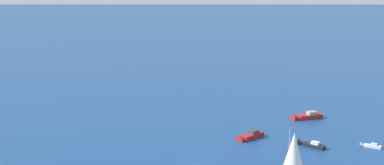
% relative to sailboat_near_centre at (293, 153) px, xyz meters
% --- Properties ---
extents(sailboat_near_centre, '(9.37, 6.21, 11.64)m').
position_rel_sailboat_near_centre_xyz_m(sailboat_near_centre, '(0.00, 0.00, 0.00)').
color(sailboat_near_centre, gold).
rests_on(sailboat_near_centre, ground_plane).
extents(motorboat_inshore, '(7.32, 6.40, 2.25)m').
position_rel_sailboat_near_centre_xyz_m(motorboat_inshore, '(-8.38, -20.08, -4.70)').
color(motorboat_inshore, black).
rests_on(motorboat_inshore, ground_plane).
extents(motorboat_offshore, '(8.78, 8.60, 2.84)m').
position_rel_sailboat_near_centre_xyz_m(motorboat_offshore, '(8.03, -26.38, -4.55)').
color(motorboat_offshore, '#B21E1E').
rests_on(motorboat_offshore, ground_plane).
extents(motorboat_ahead, '(10.98, 6.04, 3.09)m').
position_rel_sailboat_near_centre_xyz_m(motorboat_ahead, '(-12.86, -47.91, -4.48)').
color(motorboat_ahead, '#B21E1E').
rests_on(motorboat_ahead, ground_plane).
extents(motorboat_mid_cluster, '(5.64, 3.87, 1.63)m').
position_rel_sailboat_near_centre_xyz_m(motorboat_mid_cluster, '(-24.92, -20.14, -4.87)').
color(motorboat_mid_cluster, white).
rests_on(motorboat_mid_cluster, ground_plane).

